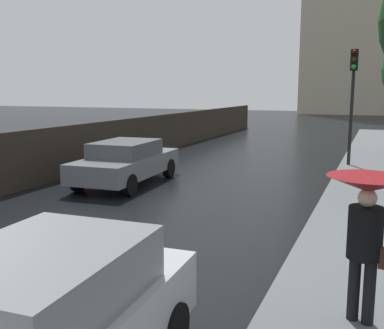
{
  "coord_description": "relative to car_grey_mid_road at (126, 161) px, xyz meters",
  "views": [
    {
      "loc": [
        5.27,
        -3.94,
        2.88
      ],
      "look_at": [
        1.26,
        5.68,
        1.15
      ],
      "focal_mm": 42.03,
      "sensor_mm": 36.0,
      "label": 1
    }
  ],
  "objects": [
    {
      "name": "traffic_light",
      "position": [
        6.17,
        5.63,
        2.34
      ],
      "size": [
        0.26,
        0.39,
        4.19
      ],
      "color": "black",
      "rests_on": "sidewalk_strip"
    },
    {
      "name": "pedestrian_with_umbrella_near",
      "position": [
        7.07,
        -6.45,
        0.78
      ],
      "size": [
        0.94,
        0.94,
        1.77
      ],
      "rotation": [
        0.0,
        0.0,
        -0.3
      ],
      "color": "black",
      "rests_on": "sidewalk_strip"
    },
    {
      "name": "car_grey_mid_road",
      "position": [
        0.0,
        0.0,
        0.0
      ],
      "size": [
        2.06,
        4.44,
        1.34
      ],
      "rotation": [
        0.0,
        0.0,
        3.2
      ],
      "color": "slate",
      "rests_on": "ground"
    }
  ]
}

